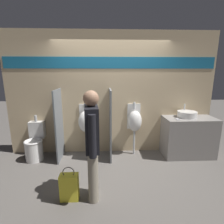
# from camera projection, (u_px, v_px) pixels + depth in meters

# --- Properties ---
(ground_plane) EXTENTS (16.00, 16.00, 0.00)m
(ground_plane) POSITION_uv_depth(u_px,v_px,m) (112.00, 163.00, 3.62)
(ground_plane) COLOR #5B5651
(display_wall) EXTENTS (4.59, 0.07, 2.70)m
(display_wall) POSITION_uv_depth(u_px,v_px,m) (111.00, 94.00, 3.89)
(display_wall) COLOR tan
(display_wall) RESTS_ON ground_plane
(sink_counter) EXTENTS (1.09, 0.56, 0.88)m
(sink_counter) POSITION_uv_depth(u_px,v_px,m) (188.00, 137.00, 3.88)
(sink_counter) COLOR gray
(sink_counter) RESTS_ON ground_plane
(sink_basin) EXTENTS (0.41, 0.41, 0.27)m
(sink_basin) POSITION_uv_depth(u_px,v_px,m) (187.00, 114.00, 3.82)
(sink_basin) COLOR white
(sink_basin) RESTS_ON sink_counter
(cell_phone) EXTENTS (0.07, 0.14, 0.01)m
(cell_phone) POSITION_uv_depth(u_px,v_px,m) (177.00, 119.00, 3.65)
(cell_phone) COLOR #B7B7BC
(cell_phone) RESTS_ON sink_counter
(divider_near_counter) EXTENTS (0.03, 0.59, 1.50)m
(divider_near_counter) POSITION_uv_depth(u_px,v_px,m) (59.00, 125.00, 3.67)
(divider_near_counter) COLOR slate
(divider_near_counter) RESTS_ON ground_plane
(divider_mid) EXTENTS (0.03, 0.59, 1.50)m
(divider_mid) POSITION_uv_depth(u_px,v_px,m) (110.00, 125.00, 3.72)
(divider_mid) COLOR slate
(divider_mid) RESTS_ON ground_plane
(urinal_near_counter) EXTENTS (0.31, 0.32, 1.19)m
(urinal_near_counter) POSITION_uv_depth(u_px,v_px,m) (86.00, 122.00, 3.83)
(urinal_near_counter) COLOR silver
(urinal_near_counter) RESTS_ON ground_plane
(urinal_far) EXTENTS (0.31, 0.32, 1.19)m
(urinal_far) POSITION_uv_depth(u_px,v_px,m) (135.00, 121.00, 3.87)
(urinal_far) COLOR silver
(urinal_far) RESTS_ON ground_plane
(toilet) EXTENTS (0.37, 0.54, 0.93)m
(toilet) POSITION_uv_depth(u_px,v_px,m) (35.00, 145.00, 3.74)
(toilet) COLOR white
(toilet) RESTS_ON ground_plane
(person_in_vest) EXTENTS (0.22, 0.56, 1.61)m
(person_in_vest) POSITION_uv_depth(u_px,v_px,m) (92.00, 142.00, 2.44)
(person_in_vest) COLOR gray
(person_in_vest) RESTS_ON ground_plane
(shopping_bag) EXTENTS (0.27, 0.15, 0.53)m
(shopping_bag) POSITION_uv_depth(u_px,v_px,m) (69.00, 187.00, 2.55)
(shopping_bag) COLOR yellow
(shopping_bag) RESTS_ON ground_plane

